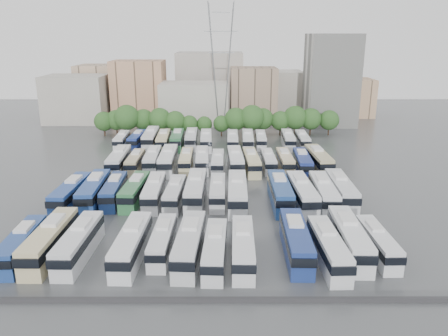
{
  "coord_description": "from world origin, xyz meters",
  "views": [
    {
      "loc": [
        2.61,
        -71.06,
        25.92
      ],
      "look_at": [
        2.72,
        3.29,
        3.0
      ],
      "focal_mm": 35.0,
      "sensor_mm": 36.0,
      "label": 1
    }
  ],
  "objects_px": {
    "electricity_pylon": "(221,62)",
    "bus_r3_s3": "(163,140)",
    "bus_r1_s8": "(237,192)",
    "bus_r3_s5": "(191,139)",
    "bus_r3_s10": "(261,140)",
    "bus_r2_s12": "(302,162)",
    "bus_r1_s4": "(154,191)",
    "bus_r3_s13": "(302,140)",
    "bus_r0_s10": "(296,240)",
    "bus_r3_s2": "(151,138)",
    "bus_r0_s4": "(132,244)",
    "bus_r1_s12": "(324,193)",
    "bus_r1_s5": "(175,194)",
    "bus_r0_s2": "(79,242)",
    "bus_r1_s11": "(302,193)",
    "bus_r2_s10": "(268,161)",
    "bus_r3_s12": "(288,139)",
    "bus_r1_s1": "(94,191)",
    "apartment_tower": "(331,80)",
    "bus_r0_s11": "(328,248)",
    "bus_r2_s1": "(119,160)",
    "bus_r1_s3": "(135,190)",
    "bus_r2_s5": "(186,160)",
    "bus_r0_s1": "(50,240)",
    "bus_r2_s13": "(318,160)",
    "bus_r3_s4": "(177,139)",
    "bus_r2_s7": "(218,162)",
    "bus_r3_s6": "(206,140)",
    "bus_r2_s6": "(202,160)",
    "bus_r3_s1": "(137,139)",
    "bus_r0_s13": "(377,242)",
    "bus_r1_s0": "(71,193)",
    "bus_r2_s11": "(285,161)",
    "bus_r0_s6": "(190,243)",
    "bus_r3_s9": "(248,140)",
    "bus_r0_s7": "(215,249)",
    "bus_r3_s0": "(122,140)",
    "bus_r2_s8": "(235,160)",
    "bus_r2_s2": "(135,162)",
    "bus_r0_s0": "(22,244)",
    "bus_r1_s7": "(218,191)",
    "bus_r1_s2": "(114,190)",
    "bus_r0_s5": "(163,241)",
    "bus_r0_s12": "(349,238)",
    "bus_r2_s9": "(252,162)"
  },
  "relations": [
    {
      "from": "bus_r3_s2",
      "to": "bus_r0_s1",
      "type": "bearing_deg",
      "value": -95.45
    },
    {
      "from": "bus_r3_s10",
      "to": "bus_r2_s12",
      "type": "bearing_deg",
      "value": -69.53
    },
    {
      "from": "bus_r0_s11",
      "to": "bus_r2_s1",
      "type": "bearing_deg",
      "value": 130.41
    },
    {
      "from": "bus_r0_s7",
      "to": "bus_r1_s5",
      "type": "relative_size",
      "value": 1.02
    },
    {
      "from": "bus_r1_s8",
      "to": "bus_r3_s5",
      "type": "relative_size",
      "value": 1.1
    },
    {
      "from": "bus_r1_s4",
      "to": "bus_r1_s8",
      "type": "bearing_deg",
      "value": -5.47
    },
    {
      "from": "bus_r1_s4",
      "to": "bus_r3_s13",
      "type": "distance_m",
      "value": 46.82
    },
    {
      "from": "bus_r2_s7",
      "to": "bus_r3_s6",
      "type": "distance_m",
      "value": 18.27
    },
    {
      "from": "apartment_tower",
      "to": "bus_r2_s5",
      "type": "height_order",
      "value": "apartment_tower"
    },
    {
      "from": "bus_r2_s13",
      "to": "bus_r3_s4",
      "type": "bearing_deg",
      "value": 145.94
    },
    {
      "from": "bus_r1_s3",
      "to": "bus_r2_s11",
      "type": "height_order",
      "value": "bus_r1_s3"
    },
    {
      "from": "bus_r0_s10",
      "to": "bus_r2_s6",
      "type": "distance_m",
      "value": 38.4
    },
    {
      "from": "bus_r2_s8",
      "to": "bus_r3_s13",
      "type": "height_order",
      "value": "bus_r2_s8"
    },
    {
      "from": "bus_r2_s10",
      "to": "bus_r2_s2",
      "type": "bearing_deg",
      "value": -179.18
    },
    {
      "from": "bus_r0_s6",
      "to": "bus_r0_s10",
      "type": "xyz_separation_m",
      "value": [
        12.85,
        0.8,
        0.0
      ]
    },
    {
      "from": "bus_r1_s4",
      "to": "bus_r1_s5",
      "type": "distance_m",
      "value": 3.42
    },
    {
      "from": "bus_r2_s11",
      "to": "bus_r2_s13",
      "type": "distance_m",
      "value": 6.57
    },
    {
      "from": "electricity_pylon",
      "to": "bus_r0_s0",
      "type": "relative_size",
      "value": 2.91
    },
    {
      "from": "bus_r0_s0",
      "to": "bus_r1_s7",
      "type": "xyz_separation_m",
      "value": [
        23.29,
        18.44,
        -0.04
      ]
    },
    {
      "from": "bus_r2_s6",
      "to": "bus_r1_s8",
      "type": "bearing_deg",
      "value": -74.21
    },
    {
      "from": "bus_r0_s1",
      "to": "bus_r3_s3",
      "type": "distance_m",
      "value": 52.92
    },
    {
      "from": "electricity_pylon",
      "to": "bus_r3_s3",
      "type": "distance_m",
      "value": 29.88
    },
    {
      "from": "bus_r0_s13",
      "to": "bus_r3_s0",
      "type": "distance_m",
      "value": 68.62
    },
    {
      "from": "bus_r1_s1",
      "to": "bus_r1_s3",
      "type": "xyz_separation_m",
      "value": [
        6.42,
        0.48,
        -0.17
      ]
    },
    {
      "from": "bus_r0_s6",
      "to": "bus_r0_s13",
      "type": "height_order",
      "value": "bus_r0_s6"
    },
    {
      "from": "bus_r0_s4",
      "to": "bus_r1_s12",
      "type": "bearing_deg",
      "value": 34.41
    },
    {
      "from": "bus_r0_s2",
      "to": "bus_r1_s11",
      "type": "distance_m",
      "value": 34.05
    },
    {
      "from": "bus_r0_s10",
      "to": "bus_r3_s2",
      "type": "distance_m",
      "value": 60.18
    },
    {
      "from": "electricity_pylon",
      "to": "bus_r2_s12",
      "type": "height_order",
      "value": "electricity_pylon"
    },
    {
      "from": "bus_r1_s1",
      "to": "bus_r3_s10",
      "type": "xyz_separation_m",
      "value": [
        29.63,
        36.47,
        -0.35
      ]
    },
    {
      "from": "bus_r0_s2",
      "to": "bus_r2_s5",
      "type": "distance_m",
      "value": 37.79
    },
    {
      "from": "bus_r1_s3",
      "to": "bus_r2_s5",
      "type": "distance_m",
      "value": 19.32
    },
    {
      "from": "bus_r2_s1",
      "to": "bus_r1_s3",
      "type": "bearing_deg",
      "value": -70.98
    },
    {
      "from": "bus_r0_s5",
      "to": "bus_r2_s12",
      "type": "distance_m",
      "value": 40.59
    },
    {
      "from": "bus_r1_s4",
      "to": "bus_r2_s7",
      "type": "relative_size",
      "value": 1.11
    },
    {
      "from": "bus_r0_s13",
      "to": "bus_r3_s10",
      "type": "distance_m",
      "value": 54.78
    },
    {
      "from": "bus_r2_s6",
      "to": "bus_r3_s1",
      "type": "xyz_separation_m",
      "value": [
        -16.37,
        17.75,
        -0.09
      ]
    },
    {
      "from": "bus_r1_s11",
      "to": "bus_r3_s6",
      "type": "relative_size",
      "value": 1.1
    },
    {
      "from": "apartment_tower",
      "to": "bus_r2_s10",
      "type": "bearing_deg",
      "value": -116.23
    },
    {
      "from": "bus_r0_s4",
      "to": "bus_r1_s0",
      "type": "distance_m",
      "value": 21.67
    },
    {
      "from": "bus_r3_s5",
      "to": "bus_r1_s1",
      "type": "bearing_deg",
      "value": -110.98
    },
    {
      "from": "bus_r2_s9",
      "to": "bus_r3_s10",
      "type": "bearing_deg",
      "value": 77.29
    },
    {
      "from": "bus_r0_s6",
      "to": "bus_r1_s8",
      "type": "height_order",
      "value": "bus_r1_s8"
    },
    {
      "from": "bus_r3_s9",
      "to": "bus_r0_s7",
      "type": "bearing_deg",
      "value": -95.11
    },
    {
      "from": "bus_r1_s2",
      "to": "bus_r1_s12",
      "type": "relative_size",
      "value": 0.89
    },
    {
      "from": "bus_r0_s13",
      "to": "bus_r1_s0",
      "type": "relative_size",
      "value": 0.86
    },
    {
      "from": "bus_r2_s8",
      "to": "bus_r3_s9",
      "type": "bearing_deg",
      "value": 77.06
    },
    {
      "from": "bus_r2_s10",
      "to": "bus_r3_s12",
      "type": "distance_m",
      "value": 19.02
    },
    {
      "from": "bus_r0_s12",
      "to": "bus_r1_s5",
      "type": "bearing_deg",
      "value": 146.33
    },
    {
      "from": "bus_r2_s11",
      "to": "bus_r3_s0",
      "type": "xyz_separation_m",
      "value": [
        -36.54,
        18.06,
        -0.07
      ]
    }
  ]
}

